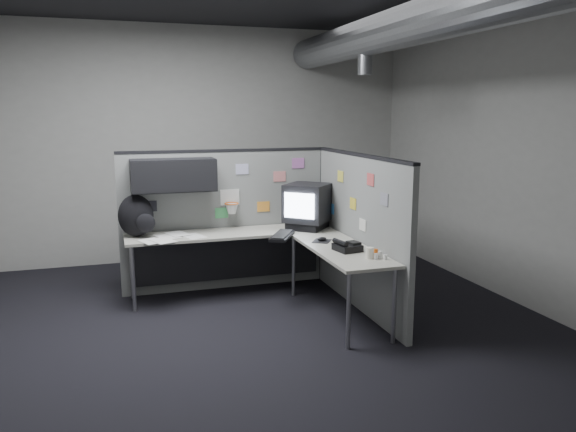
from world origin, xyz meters
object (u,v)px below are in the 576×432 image
object	(u,v)px
desk	(259,246)
backpack	(137,216)
phone	(347,247)
keyboard	(282,236)
monitor	(307,206)

from	to	relation	value
desk	backpack	xyz separation A→B (m)	(-1.25, 0.35, 0.34)
phone	keyboard	bearing A→B (deg)	119.60
phone	desk	bearing A→B (deg)	125.36
keyboard	phone	world-z (taller)	phone
desk	monitor	distance (m)	0.77
desk	monitor	size ratio (longest dim) A/B	3.63
desk	monitor	xyz separation A→B (m)	(0.63, 0.21, 0.38)
phone	monitor	bearing A→B (deg)	90.44
monitor	keyboard	distance (m)	0.60
monitor	phone	xyz separation A→B (m)	(0.01, -1.11, -0.22)
monitor	backpack	size ratio (longest dim) A/B	1.40
keyboard	backpack	distance (m)	1.56
monitor	phone	world-z (taller)	monitor
desk	keyboard	distance (m)	0.30
monitor	backpack	world-z (taller)	monitor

